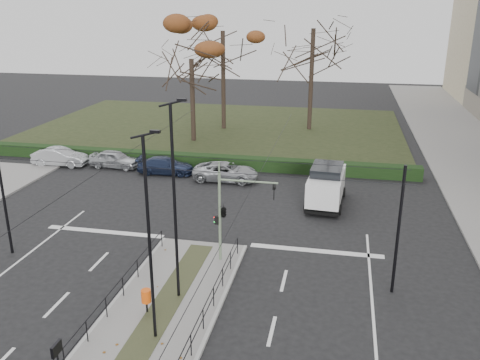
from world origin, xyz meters
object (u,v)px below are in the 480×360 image
object	(u,v)px
litter_bin	(146,296)
bare_tree_center	(313,36)
traffic_light	(225,210)
parked_car_fourth	(226,172)
white_van	(326,184)
streetlamp_median_far	(175,202)
parked_car_first	(115,159)
info_panel	(57,355)
parked_car_second	(60,157)
bare_tree_near	(191,65)
rust_tree	(223,31)
parked_car_third	(166,166)
streetlamp_median_near	(150,239)

from	to	relation	value
litter_bin	bare_tree_center	distance (m)	36.45
traffic_light	parked_car_fourth	xyz separation A→B (m)	(-2.86, 12.40, -2.15)
white_van	bare_tree_center	xyz separation A→B (m)	(-2.60, 20.93, 8.11)
litter_bin	white_van	distance (m)	15.78
traffic_light	streetlamp_median_far	size ratio (longest dim) A/B	0.53
traffic_light	parked_car_first	distance (m)	18.56
info_panel	streetlamp_median_far	distance (m)	7.41
parked_car_second	bare_tree_center	size ratio (longest dim) A/B	0.33
white_van	info_panel	bearing A→B (deg)	-111.63
info_panel	bare_tree_near	distance (m)	34.17
parked_car_fourth	rust_tree	world-z (taller)	rust_tree
bare_tree_center	bare_tree_near	distance (m)	12.79
parked_car_first	parked_car_third	distance (m)	4.58
info_panel	parked_car_third	size ratio (longest dim) A/B	0.46
streetlamp_median_far	parked_car_third	distance (m)	18.40
parked_car_fourth	white_van	bearing A→B (deg)	-115.13
parked_car_third	parked_car_first	bearing A→B (deg)	78.49
streetlamp_median_far	parked_car_fourth	size ratio (longest dim) A/B	1.81
streetlamp_median_near	white_van	bearing A→B (deg)	69.80
traffic_light	parked_car_third	xyz separation A→B (m)	(-7.76, 13.05, -2.19)
parked_car_first	parked_car_second	distance (m)	4.55
bare_tree_center	parked_car_first	bearing A→B (deg)	-131.25
traffic_light	parked_car_second	xyz separation A→B (m)	(-16.82, 13.33, -2.10)
parked_car_first	rust_tree	distance (m)	18.30
litter_bin	info_panel	size ratio (longest dim) A/B	0.52
streetlamp_median_near	parked_car_fourth	size ratio (longest dim) A/B	1.69
parked_car_third	streetlamp_median_far	bearing A→B (deg)	-161.56
litter_bin	streetlamp_median_far	world-z (taller)	streetlamp_median_far
traffic_light	litter_bin	bearing A→B (deg)	-112.62
parked_car_second	parked_car_fourth	distance (m)	13.99
white_van	parked_car_fourth	bearing A→B (deg)	155.93
traffic_light	streetlamp_median_far	xyz separation A→B (m)	(-1.24, -3.70, 1.76)
streetlamp_median_near	litter_bin	bearing A→B (deg)	122.30
parked_car_first	parked_car_second	bearing A→B (deg)	98.56
parked_car_third	bare_tree_center	world-z (taller)	bare_tree_center
streetlamp_median_far	white_van	xyz separation A→B (m)	(5.82, 12.78, -3.23)
info_panel	parked_car_fourth	world-z (taller)	info_panel
parked_car_fourth	parked_car_third	bearing A→B (deg)	81.42
parked_car_fourth	rust_tree	size ratio (longest dim) A/B	0.37
streetlamp_median_near	streetlamp_median_far	xyz separation A→B (m)	(-0.03, 2.98, 0.28)
litter_bin	bare_tree_near	bearing A→B (deg)	102.64
info_panel	parked_car_first	distance (m)	25.74
streetlamp_median_near	parked_car_third	world-z (taller)	streetlamp_median_near
parked_car_fourth	white_van	distance (m)	8.17
bare_tree_near	litter_bin	bearing A→B (deg)	-77.36
parked_car_fourth	bare_tree_center	size ratio (longest dim) A/B	0.36
streetlamp_median_near	parked_car_second	size ratio (longest dim) A/B	1.87
streetlamp_median_near	info_panel	bearing A→B (deg)	-117.56
traffic_light	parked_car_fourth	world-z (taller)	traffic_light
info_panel	bare_tree_near	world-z (taller)	bare_tree_near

